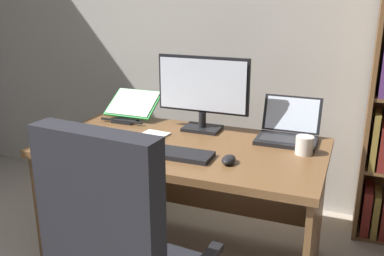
{
  "coord_description": "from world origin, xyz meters",
  "views": [
    {
      "loc": [
        0.89,
        -0.59,
        1.52
      ],
      "look_at": [
        0.11,
        1.4,
        0.83
      ],
      "focal_mm": 40.45,
      "sensor_mm": 36.0,
      "label": 1
    }
  ],
  "objects_px": {
    "monitor": "(203,92)",
    "pen": "(153,136)",
    "coffee_mug": "(304,145)",
    "notepad": "(150,137)",
    "laptop": "(288,131)",
    "computer_mouse": "(229,160)",
    "desk": "(189,172)",
    "reading_stand_with_book": "(132,106)",
    "keyboard": "(172,153)",
    "open_binder": "(100,146)"
  },
  "relations": [
    {
      "from": "computer_mouse",
      "to": "reading_stand_with_book",
      "type": "bearing_deg",
      "value": 147.28
    },
    {
      "from": "computer_mouse",
      "to": "reading_stand_with_book",
      "type": "xyz_separation_m",
      "value": [
        -0.82,
        0.52,
        0.06
      ]
    },
    {
      "from": "monitor",
      "to": "laptop",
      "type": "xyz_separation_m",
      "value": [
        0.51,
        0.0,
        -0.18
      ]
    },
    {
      "from": "reading_stand_with_book",
      "to": "coffee_mug",
      "type": "relative_size",
      "value": 3.48
    },
    {
      "from": "monitor",
      "to": "keyboard",
      "type": "xyz_separation_m",
      "value": [
        -0.0,
        -0.45,
        -0.22
      ]
    },
    {
      "from": "open_binder",
      "to": "coffee_mug",
      "type": "distance_m",
      "value": 1.07
    },
    {
      "from": "reading_stand_with_book",
      "to": "pen",
      "type": "distance_m",
      "value": 0.45
    },
    {
      "from": "computer_mouse",
      "to": "open_binder",
      "type": "height_order",
      "value": "computer_mouse"
    },
    {
      "from": "desk",
      "to": "notepad",
      "type": "distance_m",
      "value": 0.3
    },
    {
      "from": "monitor",
      "to": "laptop",
      "type": "bearing_deg",
      "value": 0.46
    },
    {
      "from": "pen",
      "to": "coffee_mug",
      "type": "height_order",
      "value": "coffee_mug"
    },
    {
      "from": "laptop",
      "to": "keyboard",
      "type": "height_order",
      "value": "laptop"
    },
    {
      "from": "open_binder",
      "to": "keyboard",
      "type": "bearing_deg",
      "value": -0.87
    },
    {
      "from": "monitor",
      "to": "computer_mouse",
      "type": "distance_m",
      "value": 0.58
    },
    {
      "from": "pen",
      "to": "laptop",
      "type": "bearing_deg",
      "value": 19.28
    },
    {
      "from": "monitor",
      "to": "pen",
      "type": "height_order",
      "value": "monitor"
    },
    {
      "from": "keyboard",
      "to": "computer_mouse",
      "type": "height_order",
      "value": "computer_mouse"
    },
    {
      "from": "notepad",
      "to": "pen",
      "type": "distance_m",
      "value": 0.02
    },
    {
      "from": "desk",
      "to": "pen",
      "type": "xyz_separation_m",
      "value": [
        -0.2,
        -0.04,
        0.21
      ]
    },
    {
      "from": "monitor",
      "to": "reading_stand_with_book",
      "type": "distance_m",
      "value": 0.54
    },
    {
      "from": "keyboard",
      "to": "pen",
      "type": "height_order",
      "value": "keyboard"
    },
    {
      "from": "computer_mouse",
      "to": "coffee_mug",
      "type": "xyz_separation_m",
      "value": [
        0.32,
        0.27,
        0.03
      ]
    },
    {
      "from": "desk",
      "to": "monitor",
      "type": "xyz_separation_m",
      "value": [
        0.01,
        0.2,
        0.42
      ]
    },
    {
      "from": "open_binder",
      "to": "coffee_mug",
      "type": "xyz_separation_m",
      "value": [
        1.02,
        0.32,
        0.04
      ]
    },
    {
      "from": "pen",
      "to": "reading_stand_with_book",
      "type": "bearing_deg",
      "value": 134.27
    },
    {
      "from": "monitor",
      "to": "keyboard",
      "type": "bearing_deg",
      "value": -90.0
    },
    {
      "from": "desk",
      "to": "open_binder",
      "type": "relative_size",
      "value": 3.19
    },
    {
      "from": "laptop",
      "to": "computer_mouse",
      "type": "bearing_deg",
      "value": -114.43
    },
    {
      "from": "reading_stand_with_book",
      "to": "coffee_mug",
      "type": "bearing_deg",
      "value": -12.83
    },
    {
      "from": "desk",
      "to": "notepad",
      "type": "bearing_deg",
      "value": -168.9
    },
    {
      "from": "laptop",
      "to": "pen",
      "type": "xyz_separation_m",
      "value": [
        -0.71,
        -0.25,
        -0.04
      ]
    },
    {
      "from": "laptop",
      "to": "reading_stand_with_book",
      "type": "bearing_deg",
      "value": 176.23
    },
    {
      "from": "laptop",
      "to": "pen",
      "type": "distance_m",
      "value": 0.76
    },
    {
      "from": "coffee_mug",
      "to": "desk",
      "type": "bearing_deg",
      "value": -178.59
    },
    {
      "from": "keyboard",
      "to": "notepad",
      "type": "xyz_separation_m",
      "value": [
        -0.23,
        0.21,
        -0.01
      ]
    },
    {
      "from": "desk",
      "to": "computer_mouse",
      "type": "distance_m",
      "value": 0.45
    },
    {
      "from": "coffee_mug",
      "to": "notepad",
      "type": "bearing_deg",
      "value": -176.07
    },
    {
      "from": "laptop",
      "to": "computer_mouse",
      "type": "xyz_separation_m",
      "value": [
        -0.21,
        -0.46,
        -0.03
      ]
    },
    {
      "from": "keyboard",
      "to": "computer_mouse",
      "type": "xyz_separation_m",
      "value": [
        0.3,
        0.0,
        0.01
      ]
    },
    {
      "from": "open_binder",
      "to": "pen",
      "type": "relative_size",
      "value": 3.41
    },
    {
      "from": "monitor",
      "to": "reading_stand_with_book",
      "type": "relative_size",
      "value": 1.7
    },
    {
      "from": "open_binder",
      "to": "coffee_mug",
      "type": "bearing_deg",
      "value": 9.14
    },
    {
      "from": "monitor",
      "to": "coffee_mug",
      "type": "xyz_separation_m",
      "value": [
        0.62,
        -0.19,
        -0.18
      ]
    },
    {
      "from": "desk",
      "to": "coffee_mug",
      "type": "xyz_separation_m",
      "value": [
        0.63,
        0.02,
        0.24
      ]
    },
    {
      "from": "computer_mouse",
      "to": "pen",
      "type": "relative_size",
      "value": 0.74
    },
    {
      "from": "monitor",
      "to": "computer_mouse",
      "type": "bearing_deg",
      "value": -56.49
    },
    {
      "from": "pen",
      "to": "desk",
      "type": "bearing_deg",
      "value": 12.19
    },
    {
      "from": "monitor",
      "to": "pen",
      "type": "xyz_separation_m",
      "value": [
        -0.21,
        -0.25,
        -0.22
      ]
    },
    {
      "from": "notepad",
      "to": "coffee_mug",
      "type": "relative_size",
      "value": 2.24
    },
    {
      "from": "laptop",
      "to": "notepad",
      "type": "bearing_deg",
      "value": -161.21
    }
  ]
}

